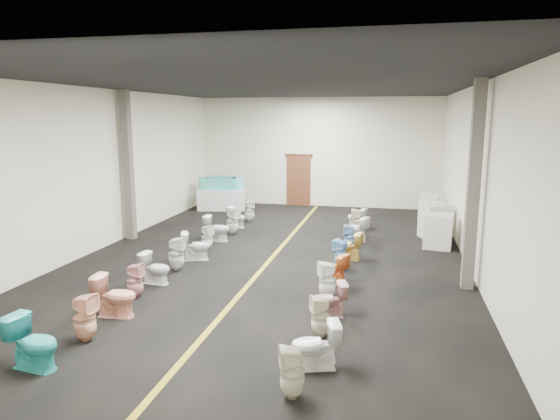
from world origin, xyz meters
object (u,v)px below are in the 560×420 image
Objects in this scene: toilet_right_8 at (350,237)px; toilet_left_5 at (176,254)px; appliance_crate_b at (435,221)px; appliance_crate_d at (429,207)px; display_table at (222,199)px; toilet_left_0 at (34,343)px; toilet_left_9 at (233,221)px; appliance_crate_a at (438,231)px; toilet_left_7 at (207,237)px; toilet_right_3 at (329,300)px; toilet_left_4 at (156,268)px; toilet_left_10 at (237,217)px; toilet_right_10 at (357,222)px; toilet_right_2 at (321,316)px; bathtub at (221,183)px; toilet_left_1 at (85,318)px; toilet_right_9 at (356,229)px; toilet_left_8 at (217,228)px; toilet_right_6 at (341,255)px; toilet_left_3 at (135,281)px; toilet_right_4 at (327,280)px; toilet_right_5 at (333,268)px; toilet_right_11 at (357,218)px; toilet_left_11 at (250,211)px; toilet_right_1 at (315,345)px; toilet_left_2 at (115,296)px; toilet_left_6 at (196,246)px; appliance_crate_c at (432,216)px; toilet_right_7 at (348,246)px.

toilet_left_5 is at bearing -53.80° from toilet_right_8.
appliance_crate_b is 1.15× the size of appliance_crate_d.
toilet_left_0 is (1.62, -13.00, -0.00)m from display_table.
appliance_crate_a is at bearing -70.55° from toilet_left_9.
toilet_left_0 is 1.16× the size of toilet_left_7.
toilet_left_7 is 5.72m from toilet_right_3.
toilet_left_4 is 5.98m from toilet_left_10.
toilet_right_10 is (4.03, 4.83, -0.01)m from toilet_left_5.
bathtub is at bearing -176.74° from toilet_right_2.
toilet_left_10 is (-0.18, 8.94, -0.07)m from toilet_left_1.
toilet_right_10 is at bearing -155.62° from toilet_right_9.
toilet_left_8 is 1.04× the size of toilet_right_6.
toilet_right_10 reaches higher than toilet_right_6.
toilet_right_4 is (3.90, 0.84, 0.02)m from toilet_left_3.
toilet_right_5 is (3.88, 4.86, -0.06)m from toilet_left_0.
toilet_left_0 is at bearing 174.14° from toilet_left_1.
toilet_left_9 is 1.29× the size of toilet_right_11.
toilet_left_1 is 1.16× the size of toilet_right_8.
toilet_left_1 is 1.06× the size of toilet_left_8.
toilet_right_4 is (3.73, -7.06, 0.00)m from toilet_left_11.
appliance_crate_d reaches higher than toilet_left_4.
toilet_right_1 is at bearing 27.85° from toilet_right_5.
appliance_crate_a is 9.13m from toilet_left_2.
toilet_left_9 is 3.98m from toilet_right_10.
appliance_crate_a is 2.57m from toilet_right_8.
toilet_left_10 is at bearing 178.79° from appliance_crate_b.
toilet_left_11 is 1.17× the size of toilet_right_11.
appliance_crate_a is at bearing -47.23° from toilet_left_4.
toilet_right_1 is (3.91, -7.99, -0.06)m from toilet_left_9.
toilet_left_9 is at bearing -78.67° from toilet_right_10.
appliance_crate_b is at bearing -76.54° from toilet_left_8.
toilet_left_8 is at bearing -16.13° from toilet_left_6.
toilet_left_7 is 0.97× the size of toilet_right_2.
display_table is 1.74× the size of appliance_crate_b.
toilet_left_2 is 4.69m from toilet_right_5.
toilet_left_8 is (-0.12, 5.92, -0.01)m from toilet_left_2.
toilet_right_1 is 3.95m from toilet_right_5.
toilet_left_7 is 1.02× the size of toilet_left_10.
toilet_left_6 is at bearing -10.43° from toilet_left_5.
toilet_left_9 is at bearing -171.87° from appliance_crate_b.
toilet_left_1 is 1.07m from toilet_left_2.
toilet_left_0 is at bearing -27.44° from toilet_right_8.
toilet_left_1 is 1.12× the size of toilet_right_1.
toilet_left_5 is at bearing -136.54° from appliance_crate_c.
toilet_right_7 is at bearing -1.91° from toilet_right_10.
toilet_left_0 is at bearing -94.48° from toilet_right_1.
toilet_right_3 is at bearing -60.76° from display_table.
toilet_left_3 is 0.97× the size of toilet_right_9.
toilet_left_2 is at bearing -28.65° from toilet_right_5.
toilet_right_5 is 2.01m from toilet_right_7.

